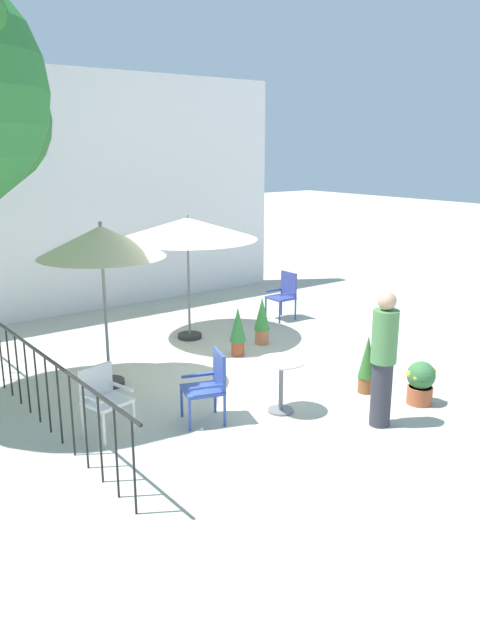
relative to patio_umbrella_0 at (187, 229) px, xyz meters
name	(u,v)px	position (x,y,z in m)	size (l,w,h in m)	color
ground_plane	(230,367)	(-0.34, -1.73, -2.01)	(60.00, 60.00, 0.00)	#B4B3A1
villa_facade	(93,194)	(-0.34, 3.13, 0.45)	(9.07, 0.30, 4.94)	white
terrace_railing	(31,368)	(-3.51, -1.73, -1.33)	(0.03, 5.94, 1.01)	black
patio_umbrella_0	(187,229)	(0.00, 0.00, 0.00)	(2.49, 2.49, 2.28)	#2D2D2D
patio_umbrella_1	(101,243)	(-2.23, -1.26, 0.11)	(1.80, 1.80, 2.43)	#2D2D2D
cafe_table_0	(281,377)	(-0.83, -3.53, -1.52)	(0.62, 0.62, 0.72)	white
patio_chair_0	(284,293)	(2.28, -0.02, -1.47)	(0.46, 0.48, 0.96)	#37428F
patio_chair_1	(209,383)	(-1.74, -3.19, -1.49)	(0.62, 0.61, 0.93)	#3149A2
patio_chair_2	(103,395)	(-2.99, -2.73, -1.50)	(0.59, 0.55, 0.86)	silver
potted_plant_0	(367,363)	(0.60, -3.76, -1.58)	(0.26, 0.26, 0.85)	brown
potted_plant_1	(421,382)	(0.88, -4.48, -1.70)	(0.39, 0.39, 0.61)	#AE5435
potted_plant_2	(238,329)	(0.12, -1.32, -1.56)	(0.28, 0.28, 0.84)	#A9492D
potted_plant_3	(262,320)	(0.84, -1.08, -1.56)	(0.28, 0.28, 0.86)	#C8704B
standing_person	(383,358)	(-0.09, -4.60, -1.11)	(0.45, 0.45, 1.74)	#33333D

